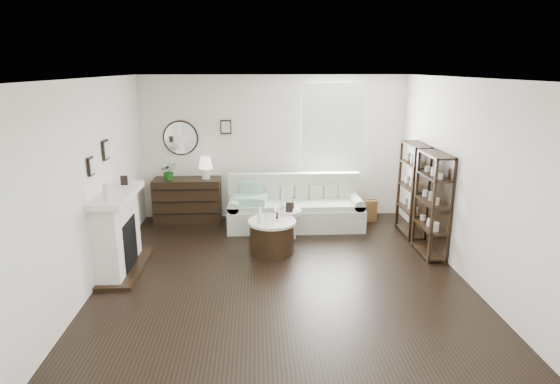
{
  "coord_description": "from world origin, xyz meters",
  "views": [
    {
      "loc": [
        -0.35,
        -6.05,
        2.84
      ],
      "look_at": [
        0.01,
        0.8,
        0.99
      ],
      "focal_mm": 30.0,
      "sensor_mm": 36.0,
      "label": 1
    }
  ],
  "objects": [
    {
      "name": "quilt",
      "position": [
        -0.44,
        1.95,
        0.56
      ],
      "size": [
        0.61,
        0.53,
        0.14
      ],
      "primitive_type": "cube",
      "rotation": [
        0.0,
        0.0,
        -0.16
      ],
      "color": "#268C5B",
      "rests_on": "sofa"
    },
    {
      "name": "pedestal_table",
      "position": [
        0.16,
        1.3,
        0.51
      ],
      "size": [
        0.46,
        0.46,
        0.55
      ],
      "rotation": [
        0.0,
        0.0,
        0.36
      ],
      "color": "white",
      "rests_on": "ground"
    },
    {
      "name": "potted_plant",
      "position": [
        -1.95,
        2.42,
        0.98
      ],
      "size": [
        0.35,
        0.33,
        0.32
      ],
      "primitive_type": "imported",
      "rotation": [
        0.0,
        0.0,
        0.29
      ],
      "color": "#195718",
      "rests_on": "dresser"
    },
    {
      "name": "drum_table",
      "position": [
        -0.11,
        0.84,
        0.27
      ],
      "size": [
        0.76,
        0.76,
        0.52
      ],
      "rotation": [
        0.0,
        0.0,
        0.02
      ],
      "color": "black",
      "rests_on": "ground"
    },
    {
      "name": "card_frame_drum",
      "position": [
        -0.17,
        0.65,
        0.62
      ],
      "size": [
        0.15,
        0.09,
        0.19
      ],
      "primitive_type": "cube",
      "rotation": [
        -0.21,
        0.0,
        0.24
      ],
      "color": "white",
      "rests_on": "drum_table"
    },
    {
      "name": "bottle_drum",
      "position": [
        -0.3,
        0.76,
        0.67
      ],
      "size": [
        0.07,
        0.07,
        0.29
      ],
      "primitive_type": "cylinder",
      "color": "silver",
      "rests_on": "drum_table"
    },
    {
      "name": "eiffel_drum",
      "position": [
        -0.03,
        0.9,
        0.61
      ],
      "size": [
        0.12,
        0.12,
        0.17
      ],
      "primitive_type": null,
      "rotation": [
        0.0,
        0.0,
        -0.33
      ],
      "color": "black",
      "rests_on": "drum_table"
    },
    {
      "name": "room",
      "position": [
        0.73,
        2.7,
        1.6
      ],
      "size": [
        5.5,
        5.5,
        5.5
      ],
      "color": "black",
      "rests_on": "ground"
    },
    {
      "name": "card_frame_ped",
      "position": [
        0.18,
        1.18,
        0.63
      ],
      "size": [
        0.13,
        0.08,
        0.16
      ],
      "primitive_type": "cube",
      "rotation": [
        -0.21,
        0.0,
        -0.31
      ],
      "color": "black",
      "rests_on": "pedestal_table"
    },
    {
      "name": "dresser",
      "position": [
        -1.64,
        2.47,
        0.41
      ],
      "size": [
        1.23,
        0.53,
        0.82
      ],
      "color": "black",
      "rests_on": "ground"
    },
    {
      "name": "table_lamp",
      "position": [
        -1.28,
        2.47,
        1.03
      ],
      "size": [
        0.31,
        0.31,
        0.41
      ],
      "primitive_type": null,
      "rotation": [
        0.0,
        0.0,
        0.22
      ],
      "color": "beige",
      "rests_on": "dresser"
    },
    {
      "name": "shelf_unit_far",
      "position": [
        2.33,
        1.55,
        0.8
      ],
      "size": [
        0.3,
        0.8,
        1.6
      ],
      "color": "black",
      "rests_on": "ground"
    },
    {
      "name": "shelf_unit_near",
      "position": [
        2.33,
        0.65,
        0.8
      ],
      "size": [
        0.3,
        0.8,
        1.6
      ],
      "color": "black",
      "rests_on": "ground"
    },
    {
      "name": "fireplace",
      "position": [
        -2.32,
        0.3,
        0.54
      ],
      "size": [
        0.5,
        1.4,
        1.84
      ],
      "color": "white",
      "rests_on": "ground"
    },
    {
      "name": "eiffel_ped",
      "position": [
        0.25,
        1.33,
        0.66
      ],
      "size": [
        0.15,
        0.15,
        0.2
      ],
      "primitive_type": null,
      "rotation": [
        0.0,
        0.0,
        0.33
      ],
      "color": "black",
      "rests_on": "pedestal_table"
    },
    {
      "name": "suitcase",
      "position": [
        1.61,
        2.3,
        0.2
      ],
      "size": [
        0.63,
        0.28,
        0.41
      ],
      "primitive_type": "cube",
      "rotation": [
        0.0,
        0.0,
        0.12
      ],
      "color": "brown",
      "rests_on": "ground"
    },
    {
      "name": "sofa",
      "position": [
        0.35,
        2.07,
        0.31
      ],
      "size": [
        2.43,
        0.84,
        0.94
      ],
      "color": "beige",
      "rests_on": "ground"
    },
    {
      "name": "flask_ped",
      "position": [
        0.08,
        1.32,
        0.67
      ],
      "size": [
        0.12,
        0.12,
        0.23
      ],
      "primitive_type": null,
      "color": "silver",
      "rests_on": "pedestal_table"
    }
  ]
}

